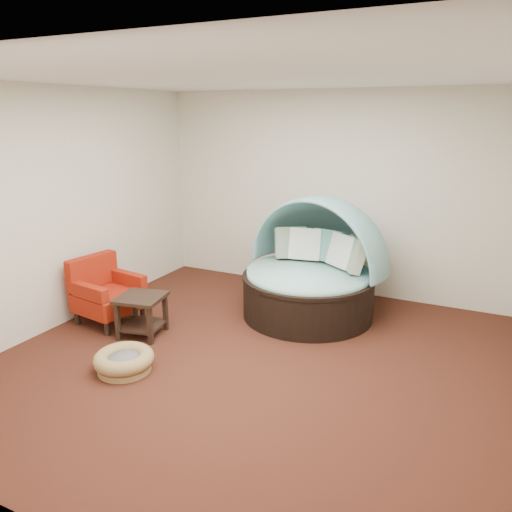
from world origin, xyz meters
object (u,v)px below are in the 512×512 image
at_px(pet_basket, 124,361).
at_px(red_armchair, 106,293).
at_px(canopy_daybed, 313,261).
at_px(side_table, 142,310).

height_order(pet_basket, red_armchair, red_armchair).
height_order(canopy_daybed, side_table, canopy_daybed).
distance_m(canopy_daybed, pet_basket, 2.59).
bearing_deg(canopy_daybed, side_table, -123.69).
bearing_deg(canopy_daybed, red_armchair, -135.94).
xyz_separation_m(canopy_daybed, pet_basket, (-1.17, -2.23, -0.59)).
bearing_deg(pet_basket, canopy_daybed, 62.34).
distance_m(pet_basket, side_table, 0.87).
bearing_deg(pet_basket, side_table, 115.85).
relative_size(canopy_daybed, red_armchair, 2.48).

